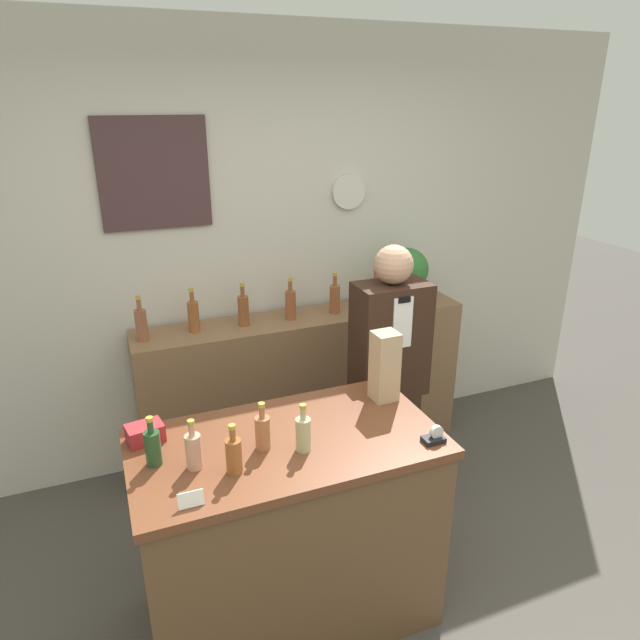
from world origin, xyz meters
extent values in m
cube|color=beige|center=(0.00, 2.00, 1.35)|extent=(5.20, 0.06, 2.70)
cube|color=#422B2D|center=(-0.59, 1.96, 1.88)|extent=(0.61, 0.02, 0.61)
cylinder|color=beige|center=(0.59, 1.95, 1.72)|extent=(0.22, 0.03, 0.22)
cube|color=brown|center=(0.21, 1.76, 0.49)|extent=(2.13, 0.37, 0.99)
cube|color=brown|center=(-0.33, 0.53, 0.46)|extent=(1.25, 0.66, 0.92)
cube|color=brown|center=(-0.33, 0.53, 0.94)|extent=(1.28, 0.69, 0.04)
cylinder|color=#9E6B38|center=(-0.33, 0.26, 0.31)|extent=(0.07, 0.07, 0.26)
cylinder|color=#2D5123|center=(0.22, 0.26, 0.31)|extent=(0.07, 0.07, 0.26)
cube|color=#331E14|center=(0.47, 1.11, 0.37)|extent=(0.30, 0.24, 0.73)
cube|color=#331E14|center=(0.47, 1.11, 1.05)|extent=(0.40, 0.24, 0.63)
cube|color=white|center=(0.47, 0.99, 1.19)|extent=(0.11, 0.01, 0.28)
cube|color=black|center=(0.47, 0.98, 1.31)|extent=(0.07, 0.01, 0.03)
sphere|color=tan|center=(0.47, 1.11, 1.47)|extent=(0.21, 0.21, 0.21)
cylinder|color=#4C3D2D|center=(0.93, 1.75, 1.04)|extent=(0.18, 0.18, 0.11)
sphere|color=#2D6B2D|center=(0.93, 1.75, 1.22)|extent=(0.29, 0.29, 0.29)
cube|color=tan|center=(0.21, 0.69, 1.12)|extent=(0.12, 0.11, 0.33)
cube|color=black|center=(0.23, 0.29, 0.97)|extent=(0.09, 0.06, 0.02)
cylinder|color=silver|center=(0.24, 0.29, 1.00)|extent=(0.06, 0.02, 0.06)
cube|color=white|center=(-0.76, 0.26, 0.98)|extent=(0.09, 0.02, 0.06)
cube|color=maroon|center=(-0.87, 0.74, 0.99)|extent=(0.16, 0.13, 0.07)
cylinder|color=#264826|center=(-0.85, 0.56, 1.03)|extent=(0.06, 0.06, 0.14)
cylinder|color=#264826|center=(-0.85, 0.56, 1.12)|extent=(0.02, 0.02, 0.05)
cylinder|color=#B29933|center=(-0.85, 0.56, 1.15)|extent=(0.03, 0.03, 0.02)
cylinder|color=tan|center=(-0.71, 0.48, 1.03)|extent=(0.06, 0.06, 0.14)
cylinder|color=tan|center=(-0.71, 0.48, 1.12)|extent=(0.02, 0.02, 0.05)
cylinder|color=#B29933|center=(-0.71, 0.48, 1.15)|extent=(0.03, 0.03, 0.02)
cylinder|color=#955428|center=(-0.58, 0.39, 1.03)|extent=(0.06, 0.06, 0.14)
cylinder|color=#955428|center=(-0.58, 0.39, 1.12)|extent=(0.02, 0.02, 0.05)
cylinder|color=#B29933|center=(-0.58, 0.39, 1.15)|extent=(0.03, 0.03, 0.02)
cylinder|color=#A2663F|center=(-0.43, 0.50, 1.03)|extent=(0.06, 0.06, 0.14)
cylinder|color=#A2663F|center=(-0.43, 0.50, 1.12)|extent=(0.02, 0.02, 0.05)
cylinder|color=#B29933|center=(-0.43, 0.50, 1.15)|extent=(0.03, 0.03, 0.02)
cylinder|color=tan|center=(-0.29, 0.43, 1.03)|extent=(0.06, 0.06, 0.14)
cylinder|color=tan|center=(-0.29, 0.43, 1.12)|extent=(0.02, 0.02, 0.05)
cylinder|color=#B29933|center=(-0.29, 0.43, 1.15)|extent=(0.03, 0.03, 0.02)
cylinder|color=brown|center=(-0.77, 1.75, 1.08)|extent=(0.07, 0.07, 0.18)
cylinder|color=brown|center=(-0.77, 1.75, 1.20)|extent=(0.03, 0.03, 0.06)
cylinder|color=#B29933|center=(-0.77, 1.75, 1.25)|extent=(0.03, 0.03, 0.02)
cylinder|color=brown|center=(-0.47, 1.77, 1.08)|extent=(0.07, 0.07, 0.18)
cylinder|color=brown|center=(-0.47, 1.77, 1.20)|extent=(0.03, 0.03, 0.06)
cylinder|color=#B29933|center=(-0.47, 1.77, 1.25)|extent=(0.03, 0.03, 0.02)
cylinder|color=brown|center=(-0.18, 1.76, 1.08)|extent=(0.07, 0.07, 0.18)
cylinder|color=brown|center=(-0.18, 1.76, 1.20)|extent=(0.03, 0.03, 0.06)
cylinder|color=#B29933|center=(-0.18, 1.76, 1.25)|extent=(0.03, 0.03, 0.02)
cylinder|color=brown|center=(0.12, 1.75, 1.08)|extent=(0.07, 0.07, 0.18)
cylinder|color=brown|center=(0.12, 1.75, 1.20)|extent=(0.03, 0.03, 0.06)
cylinder|color=#B29933|center=(0.12, 1.75, 1.25)|extent=(0.03, 0.03, 0.02)
cylinder|color=brown|center=(0.42, 1.75, 1.08)|extent=(0.07, 0.07, 0.18)
cylinder|color=brown|center=(0.42, 1.75, 1.20)|extent=(0.03, 0.03, 0.06)
cylinder|color=#B29933|center=(0.42, 1.75, 1.25)|extent=(0.03, 0.03, 0.02)
cylinder|color=brown|center=(0.71, 1.77, 1.08)|extent=(0.07, 0.07, 0.18)
cylinder|color=brown|center=(0.71, 1.77, 1.20)|extent=(0.03, 0.03, 0.06)
cylinder|color=#B29933|center=(0.71, 1.77, 1.25)|extent=(0.03, 0.03, 0.02)
camera|label=1|loc=(-0.95, -1.39, 2.28)|focal=32.00mm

